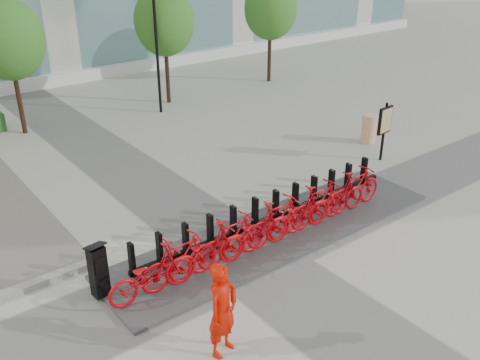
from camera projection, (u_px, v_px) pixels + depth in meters
ground at (245, 256)px, 13.13m from camera, size 120.00×120.00×0.00m
tree_1 at (8, 39)px, 19.31m from camera, size 2.60×2.60×5.10m
tree_2 at (164, 21)px, 22.89m from camera, size 2.60×2.60×5.10m
tree_3 at (270, 9)px, 26.20m from camera, size 2.60×2.60×5.10m
streetlamp at (156, 39)px, 21.83m from camera, size 2.00×0.20×5.00m
dock_pad at (277, 232)px, 14.04m from camera, size 9.60×2.40×0.08m
dock_rail_posts at (267, 209)px, 14.21m from camera, size 8.02×0.50×0.85m
bike_0 at (151, 274)px, 11.39m from camera, size 2.02×0.70×1.06m
bike_1 at (180, 260)px, 11.76m from camera, size 1.96×0.55×1.18m
bike_2 at (207, 251)px, 12.19m from camera, size 2.02×0.70×1.06m
bike_3 at (232, 239)px, 12.56m from camera, size 1.96×0.55×1.18m
bike_4 at (256, 231)px, 12.98m from camera, size 2.02×0.70×1.06m
bike_5 at (278, 220)px, 13.35m from camera, size 1.96×0.55×1.18m
bike_6 at (299, 214)px, 13.77m from camera, size 2.02×0.70×1.06m
bike_7 at (319, 204)px, 14.15m from camera, size 1.96×0.55×1.18m
bike_8 at (337, 198)px, 14.57m from camera, size 2.02×0.70×1.06m
bike_9 at (355, 189)px, 14.94m from camera, size 1.96×0.55×1.18m
kiosk at (98, 270)px, 11.35m from camera, size 0.44×0.39×1.32m
worker_red at (223, 310)px, 9.78m from camera, size 0.82×0.66×1.95m
construction_barrel at (369, 129)px, 19.73m from camera, size 0.56×0.56×1.06m
map_sign at (385, 123)px, 17.90m from camera, size 0.67×0.16×2.03m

